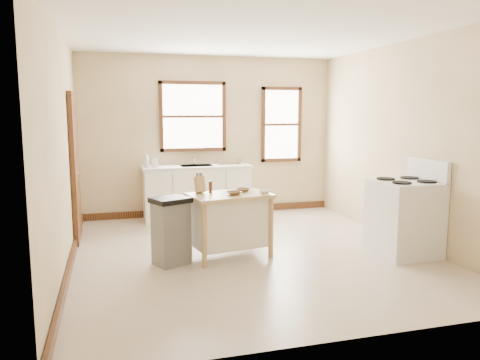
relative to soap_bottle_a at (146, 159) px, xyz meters
name	(u,v)px	position (x,y,z in m)	size (l,w,h in m)	color
floor	(250,252)	(1.15, -2.17, -1.05)	(5.00, 5.00, 0.00)	#B2A18D
ceiling	(251,32)	(1.15, -2.17, 1.75)	(5.00, 5.00, 0.00)	white
wall_back	(210,136)	(1.15, 0.33, 0.35)	(4.50, 0.04, 2.80)	beige
wall_left	(62,149)	(-1.10, -2.17, 0.35)	(0.04, 5.00, 2.80)	beige
wall_right	(404,143)	(3.40, -2.17, 0.35)	(0.04, 5.00, 2.80)	beige
window_main	(193,117)	(0.85, 0.31, 0.70)	(1.17, 0.06, 1.22)	black
window_side	(281,125)	(2.50, 0.31, 0.55)	(0.77, 0.06, 1.37)	black
door_left	(75,167)	(-1.06, -0.87, 0.00)	(0.06, 0.90, 2.10)	black
baseboard_back	(211,210)	(1.15, 0.30, -0.99)	(4.50, 0.04, 0.12)	black
baseboard_left	(71,262)	(-1.07, -2.17, -0.99)	(0.04, 5.00, 0.12)	black
sink_counter	(197,192)	(0.85, 0.03, -0.59)	(1.86, 0.62, 0.92)	white
faucet	(195,158)	(0.85, 0.21, -0.02)	(0.03, 0.03, 0.22)	silver
soap_bottle_a	(146,159)	(0.00, 0.00, 0.00)	(0.10, 0.10, 0.26)	#B2B2B2
soap_bottle_b	(155,162)	(0.15, -0.05, -0.04)	(0.08, 0.09, 0.19)	#B2B2B2
dish_rack	(228,162)	(1.41, 0.03, -0.08)	(0.41, 0.30, 0.10)	silver
kitchen_island	(230,225)	(0.85, -2.28, -0.64)	(0.99, 0.63, 0.81)	tan
knife_block	(200,185)	(0.50, -2.13, -0.14)	(0.10, 0.10, 0.20)	tan
pepper_grinder	(210,187)	(0.63, -2.14, -0.16)	(0.04, 0.04, 0.15)	#3D2110
bowl_a	(234,193)	(0.88, -2.37, -0.22)	(0.18, 0.18, 0.04)	brown
bowl_b	(243,190)	(1.06, -2.16, -0.22)	(0.17, 0.17, 0.04)	brown
bowl_c	(265,191)	(1.28, -2.36, -0.21)	(0.15, 0.15, 0.05)	white
trash_bin	(171,231)	(0.09, -2.38, -0.64)	(0.42, 0.35, 0.82)	#5C5C5A
gas_stove	(404,207)	(3.04, -2.77, -0.44)	(0.77, 0.78, 1.23)	silver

